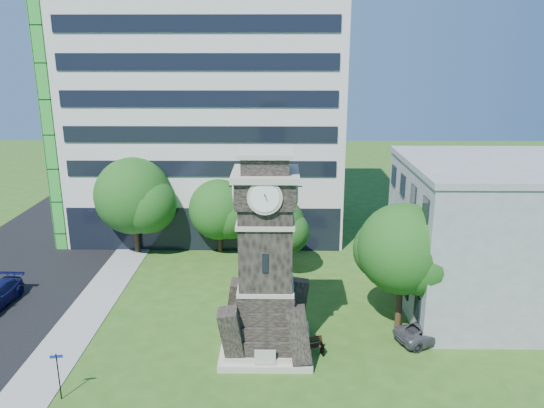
{
  "coord_description": "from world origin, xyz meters",
  "views": [
    {
      "loc": [
        3.71,
        -26.65,
        17.46
      ],
      "look_at": [
        3.29,
        7.69,
        7.52
      ],
      "focal_mm": 35.0,
      "sensor_mm": 36.0,
      "label": 1
    }
  ],
  "objects_px": {
    "clock_tower": "(266,268)",
    "car_east_lot": "(430,332)",
    "park_bench": "(306,346)",
    "street_sign": "(58,371)"
  },
  "relations": [
    {
      "from": "clock_tower",
      "to": "park_bench",
      "type": "relative_size",
      "value": 6.12
    },
    {
      "from": "park_bench",
      "to": "clock_tower",
      "type": "bearing_deg",
      "value": 147.44
    },
    {
      "from": "park_bench",
      "to": "street_sign",
      "type": "distance_m",
      "value": 13.76
    },
    {
      "from": "car_east_lot",
      "to": "park_bench",
      "type": "relative_size",
      "value": 2.23
    },
    {
      "from": "clock_tower",
      "to": "car_east_lot",
      "type": "bearing_deg",
      "value": 5.55
    },
    {
      "from": "clock_tower",
      "to": "park_bench",
      "type": "distance_m",
      "value": 5.36
    },
    {
      "from": "clock_tower",
      "to": "car_east_lot",
      "type": "relative_size",
      "value": 2.75
    },
    {
      "from": "clock_tower",
      "to": "park_bench",
      "type": "bearing_deg",
      "value": -15.05
    },
    {
      "from": "clock_tower",
      "to": "street_sign",
      "type": "xyz_separation_m",
      "value": [
        -10.57,
        -5.07,
        -3.61
      ]
    },
    {
      "from": "clock_tower",
      "to": "park_bench",
      "type": "height_order",
      "value": "clock_tower"
    }
  ]
}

